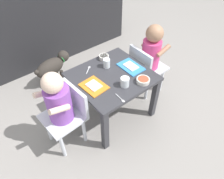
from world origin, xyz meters
TOP-DOWN VIEW (x-y plane):
  - ground_plane at (0.00, 0.00)m, footprint 7.00×7.00m
  - kitchen_cabinet_back at (0.00, 1.17)m, footprint 1.96×0.34m
  - dining_table at (0.00, 0.00)m, footprint 0.59×0.55m
  - seated_child_left at (-0.46, -0.00)m, footprint 0.30×0.30m
  - seated_child_right at (0.46, 0.02)m, footprint 0.29×0.29m
  - dog at (-0.20, 0.71)m, footprint 0.42×0.22m
  - food_tray_left at (-0.18, -0.02)m, footprint 0.17×0.20m
  - food_tray_right at (0.18, -0.02)m, footprint 0.14×0.21m
  - water_cup_left at (0.00, -0.15)m, footprint 0.07×0.07m
  - water_cup_right at (0.03, 0.11)m, footprint 0.06×0.06m
  - veggie_bowl_near at (0.13, -0.21)m, footprint 0.10×0.10m
  - veggie_bowl_far at (0.08, 0.21)m, footprint 0.08×0.08m
  - spoon_by_left_tray at (-0.10, 0.18)m, footprint 0.08×0.07m
  - spoon_by_right_tray at (-0.11, -0.24)m, footprint 0.02×0.10m

SIDE VIEW (x-z plane):
  - ground_plane at x=0.00m, z-range 0.00..0.00m
  - dog at x=-0.20m, z-range 0.05..0.35m
  - dining_table at x=0.00m, z-range 0.15..0.58m
  - seated_child_left at x=-0.46m, z-range 0.08..0.78m
  - seated_child_right at x=0.46m, z-range 0.09..0.79m
  - spoon_by_left_tray at x=-0.10m, z-range 0.44..0.45m
  - spoon_by_right_tray at x=-0.11m, z-range 0.44..0.45m
  - food_tray_right at x=0.18m, z-range 0.44..0.45m
  - food_tray_left at x=-0.18m, z-range 0.44..0.45m
  - veggie_bowl_near at x=0.13m, z-range 0.44..0.47m
  - veggie_bowl_far at x=0.08m, z-range 0.44..0.48m
  - water_cup_left at x=0.00m, z-range 0.43..0.51m
  - water_cup_right at x=0.03m, z-range 0.43..0.51m
  - kitchen_cabinet_back at x=0.00m, z-range 0.00..1.02m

